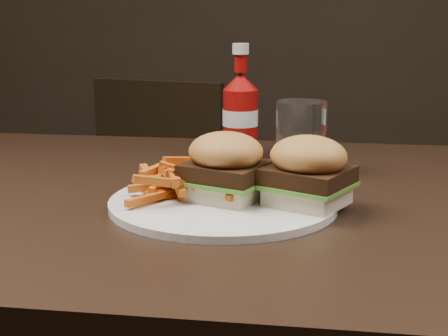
# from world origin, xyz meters

# --- Properties ---
(dining_table) EXTENTS (1.20, 0.80, 0.04)m
(dining_table) POSITION_xyz_m (0.00, 0.00, 0.73)
(dining_table) COLOR black
(dining_table) RESTS_ON ground
(chair_far) EXTENTS (0.43, 0.43, 0.04)m
(chair_far) POSITION_xyz_m (-0.26, 0.93, 0.43)
(chair_far) COLOR black
(chair_far) RESTS_ON ground
(plate) EXTENTS (0.30, 0.30, 0.01)m
(plate) POSITION_xyz_m (-0.00, -0.07, 0.76)
(plate) COLOR white
(plate) RESTS_ON dining_table
(sandwich_half_a) EXTENTS (0.11, 0.11, 0.02)m
(sandwich_half_a) POSITION_xyz_m (0.00, -0.06, 0.77)
(sandwich_half_a) COLOR beige
(sandwich_half_a) RESTS_ON plate
(sandwich_half_b) EXTENTS (0.12, 0.11, 0.02)m
(sandwich_half_b) POSITION_xyz_m (0.11, -0.07, 0.77)
(sandwich_half_b) COLOR beige
(sandwich_half_b) RESTS_ON plate
(fries_pile) EXTENTS (0.16, 0.16, 0.05)m
(fries_pile) POSITION_xyz_m (-0.06, -0.05, 0.78)
(fries_pile) COLOR #B2450A
(fries_pile) RESTS_ON plate
(ketchup_bottle) EXTENTS (0.07, 0.07, 0.12)m
(ketchup_bottle) POSITION_xyz_m (-0.02, 0.23, 0.81)
(ketchup_bottle) COLOR #970B0A
(ketchup_bottle) RESTS_ON dining_table
(tumbler) EXTENTS (0.09, 0.09, 0.12)m
(tumbler) POSITION_xyz_m (0.09, 0.12, 0.81)
(tumbler) COLOR white
(tumbler) RESTS_ON dining_table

